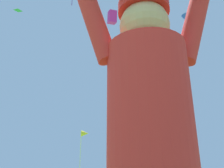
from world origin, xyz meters
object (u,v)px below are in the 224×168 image
distant_kite_magenta_low_left (112,17)px  marker_flag (84,138)px  distant_kite_red_high_right (156,56)px  distant_kite_green_far_center (18,10)px  kite_flyer_person (151,153)px  distant_kite_blue_mid_left (188,19)px

distant_kite_magenta_low_left → marker_flag: (-1.52, -6.75, -10.53)m
distant_kite_red_high_right → distant_kite_green_far_center: bearing=-146.0°
marker_flag → distant_kite_magenta_low_left: bearing=77.3°
kite_flyer_person → distant_kite_blue_mid_left: 23.33m
distant_kite_blue_mid_left → distant_kite_green_far_center: 18.72m
distant_kite_blue_mid_left → distant_kite_green_far_center: (-17.94, 4.14, 3.38)m
distant_kite_blue_mid_left → distant_kite_magenta_low_left: distant_kite_blue_mid_left is taller
kite_flyer_person → marker_flag: 8.22m
distant_kite_blue_mid_left → distant_kite_red_high_right: bearing=85.1°
kite_flyer_person → distant_kite_red_high_right: 40.17m
kite_flyer_person → distant_kite_red_high_right: (9.82, 34.49, 18.08)m
distant_kite_magenta_low_left → distant_kite_green_far_center: distant_kite_green_far_center is taller
distant_kite_green_far_center → marker_flag: 22.42m
marker_flag → distant_kite_blue_mid_left: bearing=45.2°
kite_flyer_person → marker_flag: bearing=95.1°
distant_kite_red_high_right → distant_kite_magenta_low_left: distant_kite_red_high_right is taller
distant_kite_magenta_low_left → marker_flag: distant_kite_magenta_low_left is taller
kite_flyer_person → distant_kite_green_far_center: bearing=114.2°
distant_kite_green_far_center → distant_kite_red_high_right: bearing=34.0°
kite_flyer_person → marker_flag: size_ratio=0.88×
distant_kite_green_far_center → marker_flag: bearing=-56.2°
distant_kite_red_high_right → distant_kite_magenta_low_left: (-9.02, -19.62, -6.60)m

